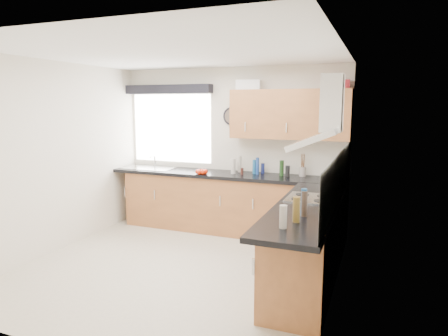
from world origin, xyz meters
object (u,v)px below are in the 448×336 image
at_px(extractor_hood, 324,121).
at_px(washing_machine, 211,205).
at_px(oven, 310,241).
at_px(upper_cabinets, 290,114).

xyz_separation_m(extractor_hood, washing_machine, (-1.84, 1.22, -1.39)).
bearing_deg(oven, upper_cabinets, 112.54).
bearing_deg(oven, washing_machine, 144.91).
bearing_deg(washing_machine, extractor_hood, -30.13).
bearing_deg(upper_cabinets, oven, -67.46).
relative_size(extractor_hood, upper_cabinets, 0.46).
relative_size(upper_cabinets, washing_machine, 2.25).
relative_size(oven, upper_cabinets, 0.50).
distance_m(extractor_hood, upper_cabinets, 1.48).
xyz_separation_m(oven, extractor_hood, (0.10, -0.00, 1.34)).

